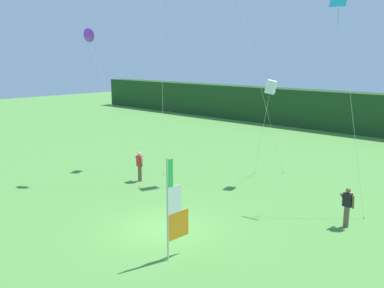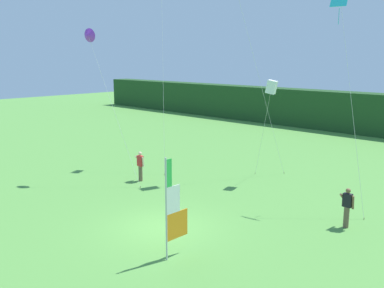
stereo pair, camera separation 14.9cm
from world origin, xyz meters
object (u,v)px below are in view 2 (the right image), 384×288
Objects in this scene: person_near_banner at (140,165)px; person_mid_field at (347,207)px; kite_cyan_diamond_1 at (341,6)px; kite_purple_delta_4 at (88,36)px; banner_flag at (173,210)px; kite_white_box_0 at (272,87)px.

person_mid_field is (11.30, 1.57, -0.01)m from person_near_banner.
kite_purple_delta_4 is (-11.74, -5.59, -1.10)m from kite_cyan_diamond_1.
banner_flag is at bearing -19.78° from kite_purple_delta_4.
kite_purple_delta_4 reaches higher than person_mid_field.
kite_purple_delta_4 reaches higher than banner_flag.
kite_purple_delta_4 reaches higher than person_near_banner.
banner_flag is 12.00m from kite_cyan_diamond_1.
kite_purple_delta_4 is (-10.75, 3.86, 6.23)m from banner_flag.
person_near_banner is 11.41m from person_mid_field.
person_mid_field is 15.83m from kite_purple_delta_4.
kite_purple_delta_4 is (-13.86, -2.90, 7.07)m from person_mid_field.
kite_purple_delta_4 is at bearing 160.22° from banner_flag.
kite_purple_delta_4 is at bearing -152.40° from person_near_banner.
kite_cyan_diamond_1 is at bearing 128.31° from person_mid_field.
banner_flag is 9.74m from person_near_banner.
banner_flag is 11.15m from kite_white_box_0.
banner_flag is 7.50m from person_mid_field.
kite_white_box_0 is (-6.11, 3.38, 4.36)m from person_mid_field.
kite_cyan_diamond_1 reaches higher than kite_purple_delta_4.
kite_white_box_0 is at bearing 106.43° from banner_flag.
person_near_banner is 1.01× the size of person_mid_field.
banner_flag reaches higher than person_mid_field.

